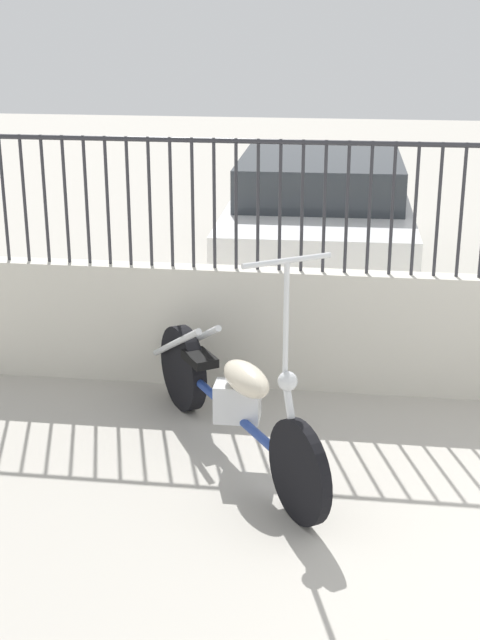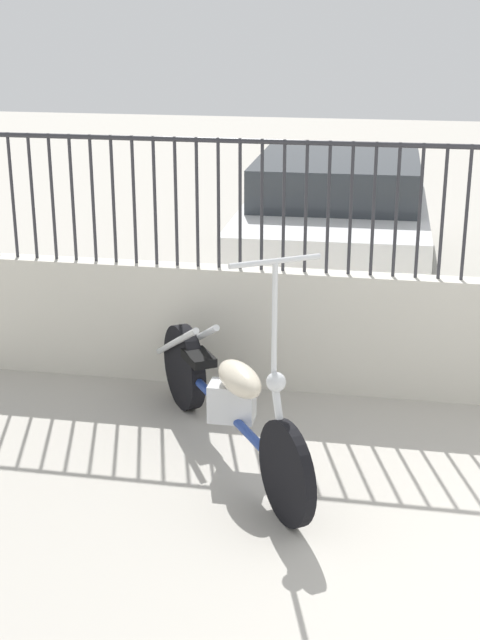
# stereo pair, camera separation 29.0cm
# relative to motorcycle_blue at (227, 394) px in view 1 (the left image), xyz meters

# --- Properties ---
(motorcycle_blue) EXTENTS (1.39, 2.00, 1.47)m
(motorcycle_blue) POSITION_rel_motorcycle_blue_xyz_m (0.00, 0.00, 0.00)
(motorcycle_blue) COLOR black
(motorcycle_blue) RESTS_ON ground_plane
(car_white) EXTENTS (1.88, 4.30, 1.28)m
(car_white) POSITION_rel_motorcycle_blue_xyz_m (0.37, 4.20, 0.27)
(car_white) COLOR black
(car_white) RESTS_ON ground_plane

